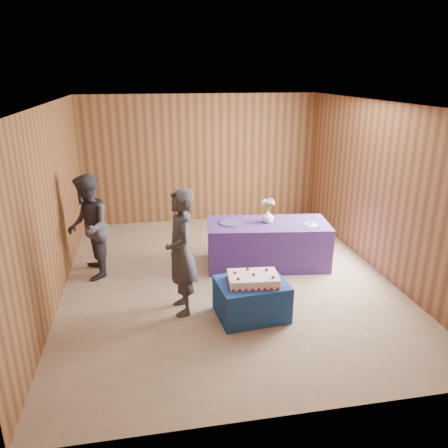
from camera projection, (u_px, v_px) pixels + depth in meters
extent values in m
plane|color=tan|center=(227.00, 278.00, 6.97)|extent=(6.00, 6.00, 0.00)
cube|color=brown|center=(201.00, 159.00, 9.31)|extent=(5.00, 0.04, 2.70)
cube|color=brown|center=(292.00, 290.00, 3.74)|extent=(5.00, 0.04, 2.70)
cube|color=brown|center=(51.00, 206.00, 6.10)|extent=(0.04, 6.00, 2.70)
cube|color=brown|center=(381.00, 189.00, 6.95)|extent=(0.04, 6.00, 2.70)
cube|color=white|center=(227.00, 103.00, 6.08)|extent=(5.00, 6.00, 0.04)
cube|color=#1B4098|center=(251.00, 299.00, 5.83)|extent=(0.97, 0.79, 0.50)
cube|color=#4B2F83|center=(267.00, 244.00, 7.35)|extent=(2.10, 1.16, 0.75)
cube|color=white|center=(253.00, 279.00, 5.70)|extent=(0.68, 0.49, 0.12)
sphere|color=#B00D1E|center=(230.00, 290.00, 5.49)|extent=(0.03, 0.03, 0.03)
sphere|color=#B00D1E|center=(281.00, 288.00, 5.54)|extent=(0.03, 0.03, 0.03)
sphere|color=#B00D1E|center=(227.00, 275.00, 5.89)|extent=(0.03, 0.03, 0.03)
sphere|color=#B00D1E|center=(274.00, 274.00, 5.95)|extent=(0.03, 0.03, 0.03)
sphere|color=#B00D1E|center=(239.00, 278.00, 5.56)|extent=(0.04, 0.04, 0.04)
cone|color=#135620|center=(242.00, 278.00, 5.57)|extent=(0.02, 0.03, 0.03)
sphere|color=#B00D1E|center=(265.00, 270.00, 5.78)|extent=(0.04, 0.04, 0.04)
cone|color=#135620|center=(267.00, 270.00, 5.79)|extent=(0.02, 0.03, 0.03)
sphere|color=#B00D1E|center=(253.00, 273.00, 5.68)|extent=(0.04, 0.04, 0.04)
cone|color=#135620|center=(255.00, 274.00, 5.69)|extent=(0.02, 0.03, 0.03)
imported|color=white|center=(268.00, 216.00, 7.22)|extent=(0.27, 0.27, 0.21)
cylinder|color=#295A24|center=(270.00, 206.00, 7.17)|extent=(0.01, 0.01, 0.15)
sphere|color=#B7A1D0|center=(273.00, 202.00, 7.16)|extent=(0.05, 0.05, 0.05)
cylinder|color=#295A24|center=(269.00, 206.00, 7.19)|extent=(0.01, 0.01, 0.15)
sphere|color=white|center=(272.00, 201.00, 7.19)|extent=(0.05, 0.05, 0.05)
cylinder|color=#295A24|center=(268.00, 206.00, 7.20)|extent=(0.01, 0.01, 0.15)
sphere|color=#B7A1D0|center=(269.00, 200.00, 7.22)|extent=(0.05, 0.05, 0.05)
cylinder|color=#295A24|center=(267.00, 206.00, 7.20)|extent=(0.01, 0.01, 0.15)
sphere|color=white|center=(267.00, 200.00, 7.22)|extent=(0.05, 0.05, 0.05)
cylinder|color=#295A24|center=(266.00, 206.00, 7.19)|extent=(0.01, 0.01, 0.15)
sphere|color=#B7A1D0|center=(264.00, 201.00, 7.20)|extent=(0.05, 0.05, 0.05)
cylinder|color=#295A24|center=(266.00, 206.00, 7.18)|extent=(0.01, 0.01, 0.15)
sphere|color=white|center=(263.00, 201.00, 7.17)|extent=(0.05, 0.05, 0.05)
cylinder|color=#295A24|center=(266.00, 206.00, 7.16)|extent=(0.01, 0.01, 0.15)
sphere|color=#B7A1D0|center=(263.00, 202.00, 7.13)|extent=(0.05, 0.05, 0.05)
cylinder|color=#295A24|center=(266.00, 207.00, 7.14)|extent=(0.01, 0.01, 0.15)
sphere|color=white|center=(264.00, 203.00, 7.09)|extent=(0.05, 0.05, 0.05)
cylinder|color=#295A24|center=(267.00, 207.00, 7.13)|extent=(0.01, 0.01, 0.15)
sphere|color=#B7A1D0|center=(267.00, 203.00, 7.06)|extent=(0.05, 0.05, 0.05)
cylinder|color=#295A24|center=(269.00, 207.00, 7.13)|extent=(0.01, 0.01, 0.15)
sphere|color=white|center=(270.00, 203.00, 7.06)|extent=(0.05, 0.05, 0.05)
cylinder|color=#295A24|center=(269.00, 207.00, 7.14)|extent=(0.01, 0.01, 0.15)
sphere|color=#B7A1D0|center=(272.00, 203.00, 7.08)|extent=(0.05, 0.05, 0.05)
cylinder|color=#295A24|center=(270.00, 206.00, 7.15)|extent=(0.01, 0.01, 0.15)
sphere|color=white|center=(273.00, 202.00, 7.11)|extent=(0.05, 0.05, 0.05)
cylinder|color=#56478F|center=(231.00, 223.00, 7.21)|extent=(0.52, 0.52, 0.02)
cylinder|color=silver|center=(311.00, 225.00, 7.12)|extent=(0.24, 0.24, 0.01)
cube|color=white|center=(311.00, 223.00, 7.11)|extent=(0.08, 0.07, 0.06)
sphere|color=#B00D1E|center=(311.00, 221.00, 7.08)|extent=(0.02, 0.02, 0.02)
cube|color=silver|center=(312.00, 229.00, 6.95)|extent=(0.26, 0.05, 0.00)
imported|color=#35353E|center=(181.00, 252.00, 5.76)|extent=(0.48, 0.67, 1.73)
imported|color=#32313B|center=(89.00, 227.00, 6.78)|extent=(0.73, 0.88, 1.66)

